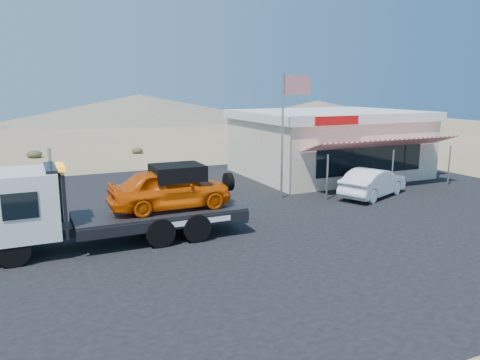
# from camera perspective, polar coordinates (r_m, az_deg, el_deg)

# --- Properties ---
(ground) EXTENTS (120.00, 120.00, 0.00)m
(ground) POSITION_cam_1_polar(r_m,az_deg,el_deg) (16.97, -1.29, -7.10)
(ground) COLOR #876C4D
(ground) RESTS_ON ground
(asphalt_lot) EXTENTS (32.00, 24.00, 0.02)m
(asphalt_lot) POSITION_cam_1_polar(r_m,az_deg,el_deg) (20.37, 0.52, -3.91)
(asphalt_lot) COLOR black
(asphalt_lot) RESTS_ON ground
(tow_truck) EXTENTS (8.57, 2.54, 2.87)m
(tow_truck) POSITION_cam_1_polar(r_m,az_deg,el_deg) (16.63, -15.11, -2.35)
(tow_truck) COLOR black
(tow_truck) RESTS_ON asphalt_lot
(white_sedan) EXTENTS (4.57, 3.07, 1.42)m
(white_sedan) POSITION_cam_1_polar(r_m,az_deg,el_deg) (23.90, 15.91, -0.29)
(white_sedan) COLOR silver
(white_sedan) RESTS_ON asphalt_lot
(jerky_store) EXTENTS (10.40, 9.97, 3.90)m
(jerky_store) POSITION_cam_1_polar(r_m,az_deg,el_deg) (29.33, 10.67, 4.53)
(jerky_store) COLOR #C4B394
(jerky_store) RESTS_ON asphalt_lot
(flagpole) EXTENTS (1.55, 0.10, 6.00)m
(flagpole) POSITION_cam_1_polar(r_m,az_deg,el_deg) (22.41, 5.74, 7.18)
(flagpole) COLOR #99999E
(flagpole) RESTS_ON asphalt_lot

